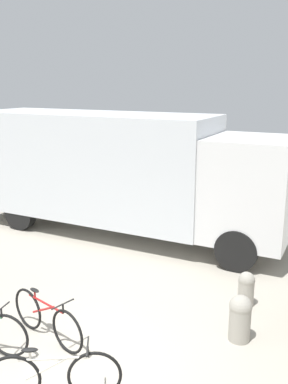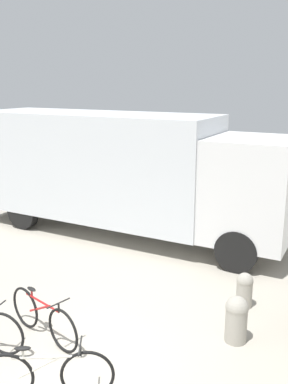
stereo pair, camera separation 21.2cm
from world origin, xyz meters
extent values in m
plane|color=#A8A091|center=(0.00, 0.00, 0.00)|extent=(60.00, 60.00, 0.00)
cube|color=silver|center=(-2.50, 6.00, 1.95)|extent=(7.28, 3.27, 2.90)
cube|color=silver|center=(1.97, 5.40, 1.73)|extent=(2.28, 2.51, 2.47)
cube|color=black|center=(-6.03, 6.48, 0.27)|extent=(0.40, 2.23, 0.16)
cylinder|color=black|center=(2.11, 6.41, 0.49)|extent=(1.02, 0.41, 0.99)
cylinder|color=black|center=(1.83, 4.39, 0.49)|extent=(1.02, 0.41, 0.99)
cylinder|color=black|center=(-4.28, 7.27, 0.49)|extent=(1.02, 0.41, 0.99)
cylinder|color=black|center=(-4.55, 5.25, 0.49)|extent=(1.02, 0.41, 0.99)
torus|color=black|center=(-1.14, -0.03, 0.37)|extent=(0.74, 0.07, 0.74)
torus|color=black|center=(-1.31, 0.78, 0.37)|extent=(0.70, 0.32, 0.74)
torus|color=black|center=(-0.31, 0.37, 0.37)|extent=(0.70, 0.32, 0.74)
cylinder|color=red|center=(-0.81, 0.57, 0.67)|extent=(0.86, 0.38, 0.04)
cylinder|color=red|center=(-0.89, 0.60, 0.53)|extent=(0.58, 0.26, 0.35)
cylinder|color=red|center=(-1.09, 0.69, 0.73)|extent=(0.03, 0.03, 0.12)
ellipsoid|color=black|center=(-1.09, 0.69, 0.81)|extent=(0.24, 0.17, 0.05)
cylinder|color=black|center=(-0.39, 0.40, 0.75)|extent=(0.03, 0.03, 0.16)
cylinder|color=black|center=(-0.39, 0.40, 0.83)|extent=(0.19, 0.42, 0.02)
torus|color=black|center=(-0.44, -0.87, 0.37)|extent=(0.70, 0.33, 0.74)
torus|color=black|center=(0.55, -0.45, 0.37)|extent=(0.70, 0.33, 0.74)
cylinder|color=silver|center=(0.06, -0.66, 0.67)|extent=(0.86, 0.39, 0.04)
cylinder|color=silver|center=(-0.02, -0.69, 0.53)|extent=(0.57, 0.27, 0.35)
cylinder|color=silver|center=(-0.22, -0.78, 0.73)|extent=(0.03, 0.03, 0.12)
ellipsoid|color=black|center=(-0.22, -0.78, 0.81)|extent=(0.24, 0.17, 0.05)
cylinder|color=black|center=(0.48, -0.48, 0.75)|extent=(0.03, 0.03, 0.16)
cylinder|color=black|center=(0.48, -0.48, 0.83)|extent=(0.20, 0.41, 0.02)
cylinder|color=#9E998C|center=(2.24, 1.62, 0.31)|extent=(0.36, 0.36, 0.62)
sphere|color=#9E998C|center=(2.24, 1.62, 0.62)|extent=(0.38, 0.38, 0.38)
cylinder|color=#9E998C|center=(2.22, 2.83, 0.27)|extent=(0.31, 0.31, 0.53)
sphere|color=#9E998C|center=(2.22, 2.83, 0.53)|extent=(0.32, 0.32, 0.32)
camera|label=1|loc=(2.79, -4.93, 4.20)|focal=40.00mm
camera|label=2|loc=(2.99, -4.86, 4.20)|focal=40.00mm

